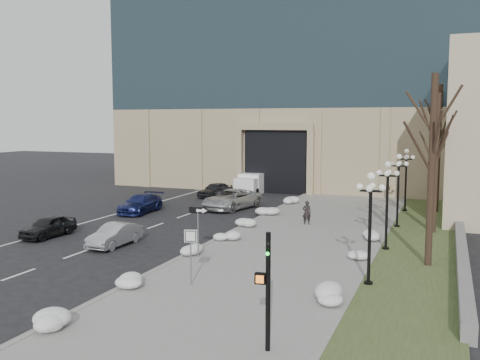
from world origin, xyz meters
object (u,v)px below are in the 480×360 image
(one_way_sign, at_px, (201,217))
(car_d, at_px, (232,199))
(keep_sign, at_px, (191,245))
(lamppost_a, at_px, (370,213))
(car_b, at_px, (115,235))
(traffic_signal, at_px, (267,294))
(lamppost_c, at_px, (398,180))
(box_truck, at_px, (255,183))
(car_e, at_px, (215,190))
(pedestrian, at_px, (307,213))
(car_a, at_px, (48,226))
(lamppost_b, at_px, (387,193))
(lamppost_d, at_px, (406,172))
(car_c, at_px, (140,204))

(one_way_sign, bearing_deg, car_d, 103.34)
(keep_sign, distance_m, lamppost_a, 7.48)
(car_b, distance_m, traffic_signal, 15.73)
(lamppost_a, bearing_deg, car_d, 128.39)
(lamppost_c, bearing_deg, box_truck, 137.93)
(car_e, bearing_deg, car_b, -68.42)
(pedestrian, distance_m, lamppost_a, 13.00)
(car_e, bearing_deg, car_d, -41.03)
(car_a, relative_size, car_b, 1.00)
(pedestrian, height_order, lamppost_a, lamppost_a)
(car_b, distance_m, lamppost_c, 17.83)
(car_e, bearing_deg, lamppost_a, -38.45)
(keep_sign, relative_size, traffic_signal, 0.66)
(car_b, xyz_separation_m, lamppost_b, (13.99, 4.28, 2.46))
(lamppost_c, bearing_deg, car_e, 152.71)
(lamppost_c, relative_size, lamppost_d, 1.00)
(pedestrian, relative_size, one_way_sign, 0.59)
(one_way_sign, height_order, lamppost_c, lamppost_c)
(car_e, distance_m, lamppost_c, 18.78)
(car_a, xyz_separation_m, lamppost_b, (18.99, 3.74, 2.44))
(car_d, height_order, traffic_signal, traffic_signal)
(car_b, height_order, lamppost_b, lamppost_b)
(traffic_signal, bearing_deg, car_e, 107.05)
(car_a, distance_m, car_b, 5.04)
(car_e, relative_size, box_truck, 0.66)
(one_way_sign, bearing_deg, car_c, 130.36)
(lamppost_d, bearing_deg, pedestrian, -124.99)
(box_truck, xyz_separation_m, one_way_sign, (6.01, -24.56, 1.24))
(car_c, xyz_separation_m, box_truck, (4.05, 13.96, 0.24))
(lamppost_c, xyz_separation_m, lamppost_d, (0.00, 6.50, 0.00))
(pedestrian, relative_size, lamppost_a, 0.32)
(box_truck, bearing_deg, pedestrian, -58.75)
(car_e, distance_m, pedestrian, 14.85)
(pedestrian, height_order, lamppost_d, lamppost_d)
(car_a, distance_m, lamppost_d, 25.44)
(car_b, relative_size, keep_sign, 1.54)
(lamppost_a, xyz_separation_m, lamppost_c, (0.00, 13.00, 0.00))
(car_c, distance_m, car_e, 9.70)
(car_a, xyz_separation_m, pedestrian, (13.43, 8.79, 0.26))
(car_e, height_order, lamppost_d, lamppost_d)
(lamppost_a, bearing_deg, car_e, 127.54)
(one_way_sign, distance_m, lamppost_d, 19.94)
(one_way_sign, height_order, lamppost_a, lamppost_a)
(car_a, distance_m, lamppost_b, 19.51)
(lamppost_b, bearing_deg, car_a, -168.85)
(one_way_sign, height_order, lamppost_d, lamppost_d)
(car_d, xyz_separation_m, pedestrian, (7.12, -4.47, 0.13))
(car_c, xyz_separation_m, keep_sign, (11.65, -14.88, 1.11))
(lamppost_a, bearing_deg, car_c, 146.89)
(car_c, xyz_separation_m, lamppost_a, (18.44, -12.03, 2.40))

